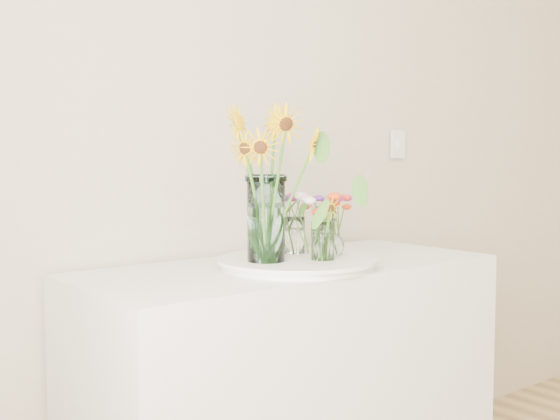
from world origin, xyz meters
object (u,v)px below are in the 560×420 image
object	(u,v)px
counter	(290,399)
small_vase_b	(331,237)
small_vase_c	(294,236)
small_vase_a	(323,241)
mason_jar	(266,219)
tray	(297,264)

from	to	relation	value
counter	small_vase_b	size ratio (longest dim) A/B	11.31
small_vase_c	small_vase_a	bearing A→B (deg)	-99.23
small_vase_b	small_vase_c	xyz separation A→B (m)	(-0.07, 0.11, 0.00)
small_vase_a	small_vase_b	distance (m)	0.12
small_vase_a	small_vase_c	xyz separation A→B (m)	(0.03, 0.17, 0.00)
mason_jar	small_vase_a	distance (m)	0.19
small_vase_a	small_vase_c	world-z (taller)	small_vase_c
small_vase_a	mason_jar	bearing A→B (deg)	151.26
small_vase_a	counter	bearing A→B (deg)	94.65
mason_jar	small_vase_c	distance (m)	0.22
tray	mason_jar	size ratio (longest dim) A/B	1.77
tray	small_vase_a	bearing A→B (deg)	-62.21
counter	mason_jar	distance (m)	0.63
counter	tray	bearing A→B (deg)	-111.70
tray	counter	bearing A→B (deg)	68.30
counter	small_vase_b	world-z (taller)	small_vase_b
mason_jar	tray	bearing A→B (deg)	-4.95
tray	small_vase_c	distance (m)	0.14
tray	mason_jar	xyz separation A→B (m)	(-0.12, 0.01, 0.15)
small_vase_c	tray	bearing A→B (deg)	-124.64
counter	small_vase_b	xyz separation A→B (m)	(0.11, -0.08, 0.54)
small_vase_a	small_vase_c	bearing A→B (deg)	80.77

